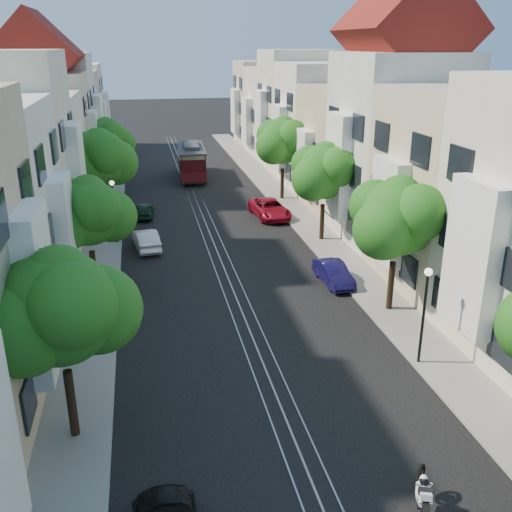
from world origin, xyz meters
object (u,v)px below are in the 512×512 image
parked_car_w_far (144,210)px  parked_car_e_mid (334,273)px  tree_e_c (325,173)px  tree_e_d (284,142)px  tree_e_b (398,219)px  lamp_west (114,202)px  tree_w_a (61,310)px  tree_w_b (89,214)px  tree_w_c (99,160)px  cable_car (192,160)px  parked_car_e_far (270,209)px  lamp_east (425,302)px  sportbike_rider (423,496)px  parked_car_w_mid (146,240)px  tree_w_d (107,141)px

parked_car_w_far → parked_car_e_mid: bearing=128.2°
tree_e_c → tree_e_d: size_ratio=0.95×
tree_e_b → lamp_west: (-13.56, 13.02, -1.89)m
tree_w_a → tree_w_b: (-0.00, 12.00, -0.34)m
tree_w_c → cable_car: bearing=64.2°
tree_w_a → tree_w_b: size_ratio=1.07×
cable_car → parked_car_w_far: size_ratio=2.44×
tree_w_c → parked_car_e_mid: size_ratio=1.98×
tree_e_d → parked_car_e_far: size_ratio=1.40×
parked_car_e_far → tree_w_c: bearing=179.5°
tree_w_a → lamp_east: (13.44, 2.02, -1.89)m
tree_w_a → sportbike_rider: size_ratio=3.77×
lamp_west → tree_w_b: bearing=-96.0°
tree_w_c → parked_car_e_mid: (12.74, -12.15, -4.48)m
parked_car_w_mid → tree_e_b: bearing=127.3°
tree_e_c → tree_w_c: size_ratio=0.92×
tree_e_d → tree_w_b: (-14.40, -17.00, -0.47)m
tree_e_c → lamp_east: bearing=-93.4°
sportbike_rider → parked_car_e_far: 29.63m
tree_e_d → tree_w_a: 32.38m
tree_e_d → cable_car: 12.29m
tree_e_d → tree_w_d: tree_e_d is taller
sportbike_rider → parked_car_w_mid: size_ratio=0.46×
parked_car_w_mid → parked_car_w_far: bearing=-97.8°
tree_e_d → tree_w_b: size_ratio=1.09×
tree_e_c → tree_w_b: 15.60m
sportbike_rider → parked_car_w_far: size_ratio=0.53×
tree_e_c → sportbike_rider: tree_e_c is taller
tree_w_c → cable_car: 17.85m
tree_w_d → parked_car_w_mid: (2.74, -15.38, -3.96)m
tree_w_a → sportbike_rider: bearing=-29.4°
tree_e_d → parked_car_w_mid: (-11.66, -10.38, -4.23)m
tree_e_d → lamp_west: 16.39m
tree_w_a → parked_car_e_mid: bearing=40.4°
tree_e_d → cable_car: bearing=124.6°
tree_e_d → lamp_west: size_ratio=1.65×
sportbike_rider → parked_car_w_far: bearing=122.2°
tree_e_c → cable_car: size_ratio=0.80×
tree_e_d → sportbike_rider: (-4.63, -34.51, -4.15)m
tree_w_c → lamp_west: 3.81m
parked_car_w_far → tree_w_b: bearing=83.6°
tree_w_c → tree_w_d: 11.01m
tree_e_b → tree_w_d: tree_e_b is taller
tree_e_d → tree_w_c: size_ratio=0.97×
tree_w_b → tree_w_c: bearing=90.0°
tree_w_b → parked_car_e_far: size_ratio=1.28×
lamp_east → cable_car: lamp_east is taller
tree_w_d → lamp_west: size_ratio=1.57×
tree_e_b → parked_car_e_mid: bearing=113.3°
cable_car → parked_car_w_far: 13.82m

